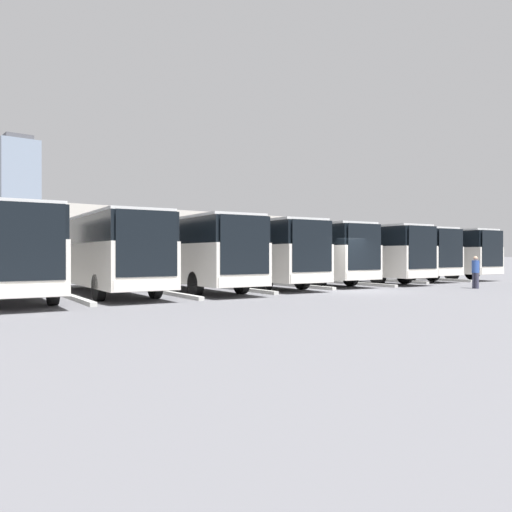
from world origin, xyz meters
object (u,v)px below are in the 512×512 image
at_px(bus_0, 420,252).
at_px(bus_3, 296,252).
at_px(bus_1, 380,252).
at_px(bus_6, 103,251).
at_px(bus_5, 185,251).
at_px(bus_7, 7,251).
at_px(bus_2, 349,252).
at_px(pedestrian, 476,271).
at_px(bus_4, 246,252).

bearing_deg(bus_0, bus_3, 4.02).
xyz_separation_m(bus_1, bus_6, (19.52, 0.18, 0.00)).
distance_m(bus_5, bus_7, 7.81).
bearing_deg(bus_1, bus_2, 16.52).
distance_m(bus_3, pedestrian, 9.72).
height_order(bus_1, pedestrian, bus_1).
xyz_separation_m(bus_4, pedestrian, (-8.05, 8.44, -0.99)).
bearing_deg(bus_2, bus_6, 5.14).
xyz_separation_m(bus_1, bus_2, (3.90, 0.66, 0.00)).
relative_size(bus_0, bus_4, 1.00).
xyz_separation_m(bus_0, bus_7, (27.32, -0.17, 0.00)).
relative_size(bus_1, bus_4, 1.00).
bearing_deg(bus_1, bus_7, 7.86).
bearing_deg(bus_6, bus_5, -178.54).
distance_m(bus_5, bus_6, 3.92).
distance_m(bus_4, bus_7, 11.71).
relative_size(bus_1, bus_6, 1.00).
distance_m(bus_1, bus_5, 15.62).
bearing_deg(bus_3, bus_7, 8.46).
relative_size(bus_4, bus_6, 1.00).
xyz_separation_m(bus_2, bus_5, (11.71, -0.11, 0.00)).
xyz_separation_m(bus_1, bus_7, (23.42, 0.39, 0.00)).
bearing_deg(bus_0, bus_1, -1.21).
xyz_separation_m(bus_5, pedestrian, (-11.96, 8.15, -0.99)).
bearing_deg(bus_3, bus_2, 176.80).
relative_size(bus_0, bus_2, 1.00).
distance_m(bus_0, bus_7, 27.32).
bearing_deg(bus_2, bus_5, 6.37).
bearing_deg(bus_5, bus_0, -173.11).
relative_size(bus_3, pedestrian, 7.18).
bearing_deg(bus_4, bus_0, -174.17).
distance_m(bus_4, bus_5, 3.91).
height_order(bus_2, bus_3, same).
relative_size(bus_3, bus_5, 1.00).
distance_m(bus_1, bus_7, 23.42).
relative_size(bus_0, pedestrian, 7.18).
height_order(bus_3, bus_4, same).
relative_size(bus_0, bus_7, 1.00).
height_order(bus_6, pedestrian, bus_6).
bearing_deg(bus_5, pedestrian, 152.62).
relative_size(bus_5, bus_6, 1.00).
bearing_deg(bus_2, bus_4, 3.98).
bearing_deg(bus_3, bus_6, 7.95).
bearing_deg(bus_3, bus_1, -173.34).
xyz_separation_m(bus_4, bus_7, (11.71, 0.13, 0.00)).
bearing_deg(bus_2, bus_7, 6.11).
xyz_separation_m(bus_2, bus_6, (15.61, -0.48, 0.00)).
relative_size(bus_1, pedestrian, 7.18).
distance_m(bus_5, pedestrian, 14.51).
relative_size(bus_2, bus_6, 1.00).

